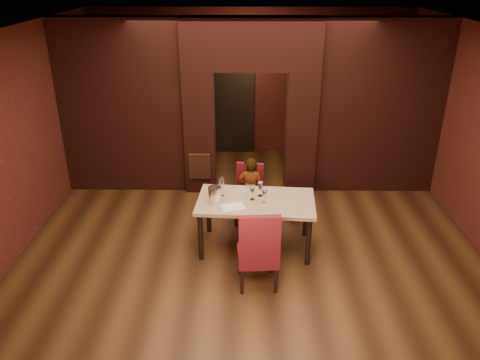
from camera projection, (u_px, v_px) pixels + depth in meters
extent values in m
plane|color=#4B2B12|center=(251.00, 240.00, 7.45)|extent=(8.00, 8.00, 0.00)
cube|color=silver|center=(253.00, 32.00, 6.11)|extent=(7.00, 8.00, 0.04)
cube|color=maroon|center=(250.00, 83.00, 10.41)|extent=(7.00, 0.04, 3.20)
cube|color=maroon|center=(259.00, 356.00, 3.15)|extent=(7.00, 0.04, 3.20)
cube|color=maroon|center=(12.00, 146.00, 6.81)|extent=(0.04, 8.00, 3.20)
cube|color=maroon|center=(200.00, 131.00, 8.79)|extent=(0.55, 0.55, 2.30)
cube|color=maroon|center=(301.00, 131.00, 8.77)|extent=(0.55, 0.55, 2.30)
cube|color=maroon|center=(251.00, 44.00, 8.11)|extent=(2.45, 0.55, 0.90)
cube|color=maroon|center=(123.00, 108.00, 8.62)|extent=(2.28, 0.35, 3.20)
cube|color=maroon|center=(379.00, 108.00, 8.57)|extent=(2.28, 0.35, 3.20)
cube|color=brown|center=(200.00, 167.00, 8.78)|extent=(0.40, 0.03, 0.50)
cube|color=black|center=(232.00, 108.00, 10.59)|extent=(0.90, 0.08, 2.10)
cube|color=black|center=(232.00, 108.00, 10.55)|extent=(1.02, 0.04, 2.22)
cube|color=tan|center=(256.00, 224.00, 7.12)|extent=(1.81, 1.10, 0.81)
cube|color=maroon|center=(249.00, 195.00, 7.81)|extent=(0.51, 0.51, 1.00)
cube|color=maroon|center=(258.00, 247.00, 6.22)|extent=(0.56, 0.56, 1.17)
imported|color=silver|center=(250.00, 191.00, 7.73)|extent=(0.45, 0.31, 1.18)
cube|color=white|center=(233.00, 207.00, 6.75)|extent=(0.37, 0.31, 0.00)
cylinder|color=silver|center=(215.00, 194.00, 6.85)|extent=(0.20, 0.20, 0.24)
cylinder|color=white|center=(222.00, 186.00, 7.02)|extent=(0.07, 0.07, 0.31)
imported|color=#295C1E|center=(295.00, 208.00, 7.98)|extent=(0.44, 0.40, 0.44)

